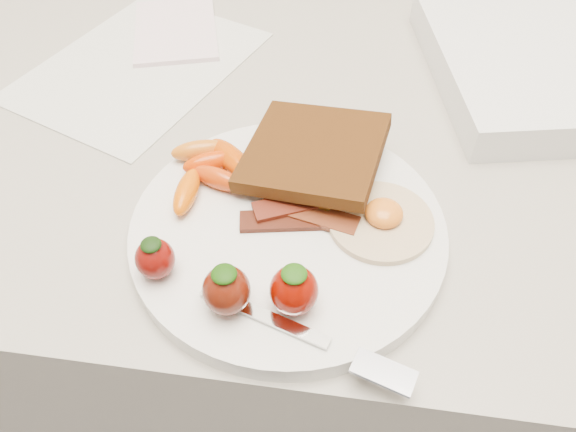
# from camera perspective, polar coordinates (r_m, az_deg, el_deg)

# --- Properties ---
(counter) EXTENTS (2.00, 0.60, 0.90)m
(counter) POSITION_cam_1_polar(r_m,az_deg,el_deg) (0.95, 2.63, -11.90)
(counter) COLOR gray
(counter) RESTS_ON ground
(plate) EXTENTS (0.27, 0.27, 0.02)m
(plate) POSITION_cam_1_polar(r_m,az_deg,el_deg) (0.48, -0.00, -1.48)
(plate) COLOR silver
(plate) RESTS_ON counter
(toast_lower) EXTENTS (0.11, 0.11, 0.01)m
(toast_lower) POSITION_cam_1_polar(r_m,az_deg,el_deg) (0.52, 1.08, 5.27)
(toast_lower) COLOR black
(toast_lower) RESTS_ON plate
(toast_upper) EXTENTS (0.14, 0.14, 0.03)m
(toast_upper) POSITION_cam_1_polar(r_m,az_deg,el_deg) (0.51, 2.63, 6.53)
(toast_upper) COLOR black
(toast_upper) RESTS_ON toast_lower
(fried_egg) EXTENTS (0.12, 0.12, 0.02)m
(fried_egg) POSITION_cam_1_polar(r_m,az_deg,el_deg) (0.48, 9.48, -0.30)
(fried_egg) COLOR #ECE4C6
(fried_egg) RESTS_ON plate
(bacon_strips) EXTENTS (0.10, 0.06, 0.01)m
(bacon_strips) POSITION_cam_1_polar(r_m,az_deg,el_deg) (0.48, 1.28, 0.39)
(bacon_strips) COLOR black
(bacon_strips) RESTS_ON plate
(baby_carrots) EXTENTS (0.09, 0.10, 0.02)m
(baby_carrots) POSITION_cam_1_polar(r_m,az_deg,el_deg) (0.52, -7.77, 4.92)
(baby_carrots) COLOR #C73400
(baby_carrots) RESTS_ON plate
(strawberries) EXTENTS (0.14, 0.06, 0.04)m
(strawberries) POSITION_cam_1_polar(r_m,az_deg,el_deg) (0.42, -5.47, -6.68)
(strawberries) COLOR #5C0905
(strawberries) RESTS_ON plate
(fork) EXTENTS (0.17, 0.07, 0.00)m
(fork) POSITION_cam_1_polar(r_m,az_deg,el_deg) (0.41, 2.88, -12.50)
(fork) COLOR silver
(fork) RESTS_ON plate
(paper_sheet) EXTENTS (0.29, 0.33, 0.00)m
(paper_sheet) POSITION_cam_1_polar(r_m,az_deg,el_deg) (0.71, -14.83, 14.57)
(paper_sheet) COLOR silver
(paper_sheet) RESTS_ON counter
(notepad) EXTENTS (0.14, 0.17, 0.01)m
(notepad) POSITION_cam_1_polar(r_m,az_deg,el_deg) (0.76, -11.34, 18.03)
(notepad) COLOR silver
(notepad) RESTS_ON paper_sheet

